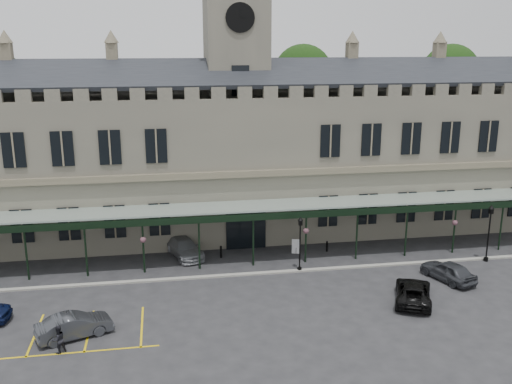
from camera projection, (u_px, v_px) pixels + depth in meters
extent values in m
plane|color=#242527|center=(272.00, 308.00, 35.78)|extent=(140.00, 140.00, 0.00)
cube|color=#5B584C|center=(237.00, 163.00, 49.49)|extent=(60.00, 10.00, 12.00)
cube|color=brown|center=(246.00, 174.00, 44.50)|extent=(60.00, 0.35, 0.50)
cube|color=black|center=(240.00, 73.00, 45.10)|extent=(60.00, 4.77, 2.20)
cube|color=black|center=(232.00, 70.00, 49.87)|extent=(60.00, 4.77, 2.20)
cube|color=black|center=(246.00, 226.00, 45.68)|extent=(3.20, 0.18, 3.80)
cube|color=#5B584C|center=(236.00, 105.00, 48.20)|extent=(5.00, 5.00, 22.00)
cylinder|color=silver|center=(240.00, 18.00, 43.97)|extent=(2.20, 0.12, 2.20)
cylinder|color=black|center=(240.00, 18.00, 43.90)|extent=(2.30, 0.04, 2.30)
cube|color=black|center=(240.00, 83.00, 45.25)|extent=(1.40, 0.12, 2.80)
cube|color=#8C9E93|center=(249.00, 206.00, 43.30)|extent=(50.00, 4.00, 0.40)
cube|color=black|center=(254.00, 217.00, 41.46)|extent=(50.00, 0.18, 0.50)
cube|color=gray|center=(257.00, 273.00, 41.01)|extent=(60.00, 0.40, 0.12)
cylinder|color=#332314|center=(301.00, 143.00, 59.35)|extent=(0.70, 0.70, 12.00)
sphere|color=black|center=(303.00, 74.00, 57.55)|extent=(6.00, 6.00, 6.00)
cylinder|color=#332314|center=(445.00, 138.00, 61.91)|extent=(0.70, 0.70, 12.00)
sphere|color=black|center=(450.00, 73.00, 60.11)|extent=(6.00, 6.00, 6.00)
cylinder|color=black|center=(299.00, 269.00, 41.56)|extent=(0.32, 0.32, 0.27)
cylinder|color=black|center=(300.00, 248.00, 41.13)|extent=(0.11, 0.11, 3.57)
cube|color=black|center=(300.00, 223.00, 40.64)|extent=(0.25, 0.25, 0.36)
cone|color=black|center=(301.00, 219.00, 40.56)|extent=(0.39, 0.39, 0.27)
cylinder|color=black|center=(486.00, 259.00, 43.45)|extent=(0.35, 0.35, 0.29)
cylinder|color=black|center=(488.00, 237.00, 42.99)|extent=(0.12, 0.12, 3.83)
cube|color=black|center=(491.00, 211.00, 42.46)|extent=(0.27, 0.27, 0.38)
cone|color=black|center=(492.00, 207.00, 42.37)|extent=(0.42, 0.42, 0.29)
cylinder|color=black|center=(296.00, 251.00, 44.95)|extent=(0.06, 0.06, 0.50)
cube|color=silver|center=(296.00, 246.00, 44.86)|extent=(0.67, 0.27, 1.19)
cylinder|color=black|center=(221.00, 252.00, 44.05)|extent=(0.17, 0.17, 0.94)
cylinder|color=black|center=(327.00, 246.00, 45.36)|extent=(0.15, 0.15, 0.85)
imported|color=#323439|center=(74.00, 326.00, 32.18)|extent=(4.46, 2.88, 1.39)
imported|color=#95979C|center=(184.00, 248.00, 44.33)|extent=(3.33, 5.13, 1.38)
imported|color=black|center=(413.00, 292.00, 36.58)|extent=(3.89, 5.19, 1.31)
imported|color=#323439|center=(448.00, 271.00, 39.81)|extent=(2.98, 4.49, 1.42)
imported|color=black|center=(58.00, 339.00, 30.51)|extent=(0.97, 0.93, 1.58)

